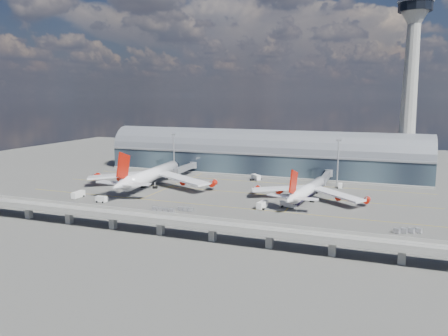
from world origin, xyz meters
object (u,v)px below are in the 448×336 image
(service_truck_3, at_px, (262,205))
(service_truck_4, at_px, (340,186))
(service_truck_0, at_px, (78,195))
(floodlight_mast_right, at_px, (338,161))
(service_truck_1, at_px, (101,199))
(control_tower, at_px, (410,91))
(cargo_train_0, at_px, (185,209))
(cargo_train_2, at_px, (408,231))
(service_truck_2, at_px, (288,204))
(floodlight_mast_left, at_px, (174,153))
(cargo_train_1, at_px, (163,210))
(service_truck_5, at_px, (256,177))
(airliner_right, at_px, (308,191))
(airliner_left, at_px, (150,175))

(service_truck_3, xyz_separation_m, service_truck_4, (28.03, 55.98, -0.29))
(service_truck_3, bearing_deg, service_truck_0, -163.14)
(floodlight_mast_right, height_order, service_truck_0, floodlight_mast_right)
(service_truck_1, relative_size, service_truck_3, 0.75)
(control_tower, bearing_deg, cargo_train_0, -130.59)
(service_truck_4, relative_size, cargo_train_2, 0.46)
(service_truck_2, relative_size, cargo_train_2, 0.74)
(floodlight_mast_left, relative_size, floodlight_mast_right, 1.00)
(service_truck_1, bearing_deg, cargo_train_1, -97.50)
(cargo_train_0, bearing_deg, floodlight_mast_right, -40.26)
(service_truck_5, bearing_deg, service_truck_1, -171.36)
(service_truck_4, height_order, service_truck_5, service_truck_5)
(airliner_right, distance_m, service_truck_3, 27.52)
(service_truck_3, bearing_deg, service_truck_2, 41.22)
(service_truck_1, xyz_separation_m, service_truck_3, (73.10, 14.92, 0.13))
(service_truck_2, height_order, cargo_train_0, service_truck_2)
(service_truck_1, distance_m, cargo_train_0, 43.21)
(floodlight_mast_right, relative_size, service_truck_4, 5.41)
(service_truck_3, bearing_deg, floodlight_mast_right, 77.49)
(service_truck_5, relative_size, cargo_train_0, 0.93)
(service_truck_1, distance_m, cargo_train_2, 131.70)
(service_truck_5, bearing_deg, floodlight_mast_right, -46.38)
(cargo_train_1, bearing_deg, cargo_train_2, -88.65)
(cargo_train_0, bearing_deg, service_truck_2, -66.75)
(control_tower, height_order, cargo_train_0, control_tower)
(floodlight_mast_right, relative_size, service_truck_0, 3.31)
(service_truck_4, height_order, cargo_train_2, service_truck_4)
(cargo_train_0, bearing_deg, service_truck_0, 81.56)
(service_truck_5, distance_m, cargo_train_1, 84.10)
(cargo_train_1, bearing_deg, service_truck_0, 78.15)
(service_truck_0, bearing_deg, airliner_right, 16.12)
(service_truck_3, distance_m, cargo_train_0, 33.47)
(airliner_right, relative_size, service_truck_1, 11.39)
(airliner_right, xyz_separation_m, service_truck_5, (-36.94, 40.05, -3.17))
(cargo_train_1, bearing_deg, floodlight_mast_right, -39.12)
(service_truck_0, bearing_deg, service_truck_3, 5.79)
(floodlight_mast_left, bearing_deg, service_truck_1, -89.05)
(airliner_left, bearing_deg, service_truck_5, 35.60)
(service_truck_2, bearing_deg, cargo_train_2, -100.29)
(service_truck_2, xyz_separation_m, service_truck_5, (-30.99, 55.74, 0.32))
(service_truck_0, distance_m, service_truck_5, 100.16)
(control_tower, distance_m, service_truck_3, 119.95)
(service_truck_4, height_order, cargo_train_1, service_truck_4)
(control_tower, relative_size, service_truck_3, 14.85)
(floodlight_mast_left, xyz_separation_m, service_truck_5, (53.68, -0.59, -11.93))
(service_truck_2, xyz_separation_m, cargo_train_0, (-40.18, -21.32, -0.54))
(control_tower, distance_m, service_truck_0, 187.80)
(airliner_left, height_order, cargo_train_2, airliner_left)
(floodlight_mast_left, bearing_deg, service_truck_0, -101.27)
(service_truck_0, xyz_separation_m, service_truck_5, (68.39, 73.18, 0.05))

